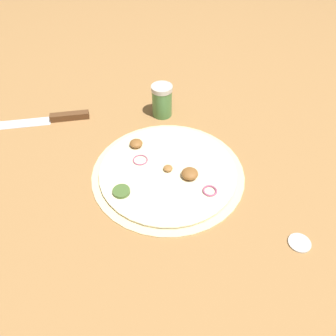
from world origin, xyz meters
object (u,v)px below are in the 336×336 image
(knife, at_px, (48,119))
(loose_cap, at_px, (300,242))
(pizza, at_px, (168,171))
(spice_jar, at_px, (162,101))

(knife, relative_size, loose_cap, 7.75)
(knife, bearing_deg, pizza, 139.30)
(knife, xyz_separation_m, loose_cap, (-0.52, -0.43, -0.00))
(pizza, xyz_separation_m, knife, (0.27, 0.25, 0.00))
(spice_jar, distance_m, loose_cap, 0.48)
(spice_jar, bearing_deg, loose_cap, -163.76)
(knife, height_order, loose_cap, knife)
(pizza, relative_size, loose_cap, 8.11)
(pizza, relative_size, knife, 1.05)
(loose_cap, bearing_deg, spice_jar, 16.24)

